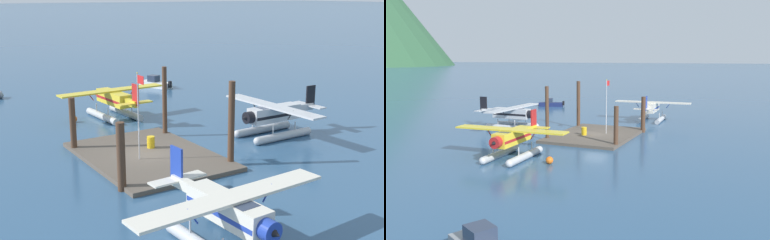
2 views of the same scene
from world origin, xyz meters
The scene contains 13 objects.
ground_plane centered at (0.00, 0.00, 0.00)m, with size 1200.00×1200.00×0.00m, color #2D5175.
dock_platform centered at (0.00, 0.00, 0.15)m, with size 12.10×8.44×0.30m, color brown.
piling_near_left centered at (-4.46, -3.91, 2.04)m, with size 0.46×0.46×4.09m, color #4C3323.
piling_near_right centered at (4.60, -4.22, 2.12)m, with size 0.52×0.52×4.23m, color #4C3323.
piling_far_left centered at (-4.27, 3.84, 2.90)m, with size 0.38×0.38×5.80m, color #4C3323.
piling_far_right centered at (4.43, 4.04, 2.93)m, with size 0.45×0.45×5.86m, color #4C3323.
flagpole centered at (0.78, -1.04, 4.09)m, with size 0.95×0.10×6.09m.
fuel_drum centered at (-1.21, 0.87, 0.74)m, with size 0.62×0.62×0.88m.
mooring_buoy centered at (-12.81, -0.91, 0.31)m, with size 0.63×0.63×0.63m, color orange.
seaplane_yellow_port_fwd centered at (-12.43, 2.94, 1.58)m, with size 7.98×10.46×3.84m.
seaplane_silver_bow_centre centered at (0.56, 11.37, 1.58)m, with size 10.42×7.98×3.84m.
seaplane_cream_stbd_aft centered at (13.62, -3.08, 1.58)m, with size 7.98×10.46×3.84m.
boat_white_open_west centered at (-24.45, 13.91, 0.49)m, with size 4.62×2.99×1.50m.
Camera 1 is at (30.50, -15.95, 11.50)m, focal length 46.90 mm.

